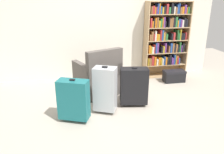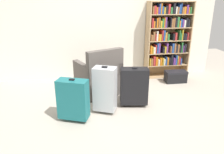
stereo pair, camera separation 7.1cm
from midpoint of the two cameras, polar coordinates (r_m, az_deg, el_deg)
The scene contains 9 objects.
ground_plane at distance 3.44m, azimuth 4.33°, elevation -10.75°, with size 8.65×8.65×0.00m, color #B2A899.
back_wall at distance 4.96m, azimuth -0.79°, elevation 14.68°, with size 4.95×0.10×2.60m, color silver.
bookshelf at distance 5.16m, azimuth 14.51°, elevation 9.93°, with size 0.98×0.32×1.69m.
armchair at distance 4.20m, azimuth -2.96°, elevation -0.09°, with size 0.92×0.92×0.90m.
mug at distance 4.21m, azimuth 4.40°, elevation -4.02°, with size 0.12×0.08×0.10m.
storage_box at distance 5.00m, azimuth 16.55°, elevation 0.19°, with size 0.46×0.23×0.25m.
suitcase_silver at distance 3.45m, azimuth -1.28°, elevation -3.12°, with size 0.41×0.35×0.77m.
suitcase_teal at distance 3.28m, azimuth -9.44°, elevation -5.71°, with size 0.49×0.36×0.66m.
suitcase_black at distance 3.70m, azimuth 6.30°, elevation -2.38°, with size 0.48×0.29×0.68m.
Camera 2 is at (-0.69, -2.88, 1.75)m, focal length 35.24 mm.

